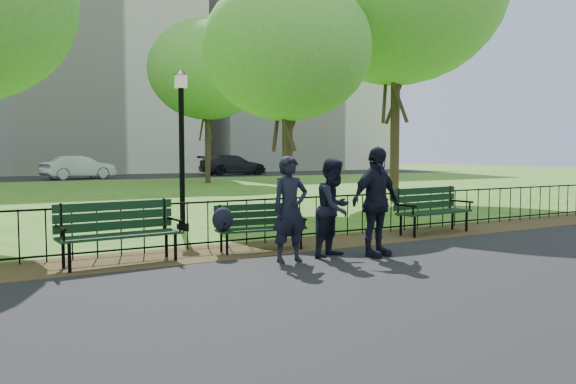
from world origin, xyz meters
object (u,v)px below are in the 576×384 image
park_bench_main (244,221)px  park_bench_left_a (119,226)px  person_right (376,202)px  person_left (290,209)px  sedan_dark (233,165)px  tree_near_e (287,49)px  tree_far_e (207,70)px  lamppost (182,143)px  sedan_silver (79,167)px  person_mid (334,208)px  park_bench_right_a (431,205)px

park_bench_main → park_bench_left_a: size_ratio=0.92×
park_bench_left_a → person_right: 4.30m
person_left → person_right: (1.53, -0.30, 0.08)m
person_right → sedan_dark: (12.49, 33.99, -0.14)m
tree_near_e → tree_far_e: tree_far_e is taller
lamppost → sedan_dark: 32.53m
park_bench_main → person_right: person_right is taller
sedan_silver → person_right: bearing=162.7°
sedan_silver → person_mid: bearing=161.6°
tree_far_e → person_left: (-7.82, -23.52, -5.80)m
lamppost → person_mid: 4.78m
park_bench_main → lamppost: size_ratio=0.49×
person_right → sedan_silver: (0.42, 32.79, -0.16)m
person_left → park_bench_main: bearing=106.5°
sedan_dark → lamppost: bearing=154.1°
tree_far_e → sedan_dark: bearing=58.7°
tree_far_e → person_mid: 25.20m
tree_near_e → tree_far_e: 17.20m
tree_far_e → sedan_silver: 12.23m
tree_near_e → person_right: 8.51m
person_right → park_bench_right_a: bearing=18.2°
tree_far_e → park_bench_right_a: bearing=-98.9°
person_mid → sedan_silver: (1.07, 32.48, -0.05)m
sedan_dark → park_bench_main: bearing=156.5°
lamppost → tree_far_e: bearing=66.9°
person_mid → person_right: 0.73m
lamppost → sedan_silver: 28.11m
park_bench_left_a → tree_near_e: bearing=36.9°
park_bench_main → sedan_dark: size_ratio=0.33×
park_bench_left_a → tree_near_e: size_ratio=0.28×
tree_far_e → person_left: size_ratio=5.56×
tree_far_e → sedan_silver: (-5.87, 8.97, -5.88)m
park_bench_left_a → person_left: person_left is taller
park_bench_main → person_left: bearing=-70.7°
lamppost → person_mid: lamppost is taller
park_bench_main → sedan_silver: size_ratio=0.38×
person_right → lamppost: bearing=99.3°
person_left → person_mid: size_ratio=1.03×
person_right → sedan_dark: bearing=58.4°
park_bench_left_a → person_mid: bearing=-24.7°
park_bench_left_a → tree_far_e: (10.30, 22.31, 6.06)m
park_bench_main → person_mid: person_mid is taller
tree_near_e → person_left: tree_near_e is taller
tree_far_e → person_left: tree_far_e is taller
tree_far_e → person_right: tree_far_e is taller
park_bench_main → park_bench_right_a: park_bench_right_a is taller
tree_near_e → person_mid: 8.50m
tree_near_e → tree_far_e: (3.97, 16.64, 1.79)m
lamppost → tree_far_e: size_ratio=0.38×
park_bench_left_a → lamppost: (2.20, 3.28, 1.38)m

